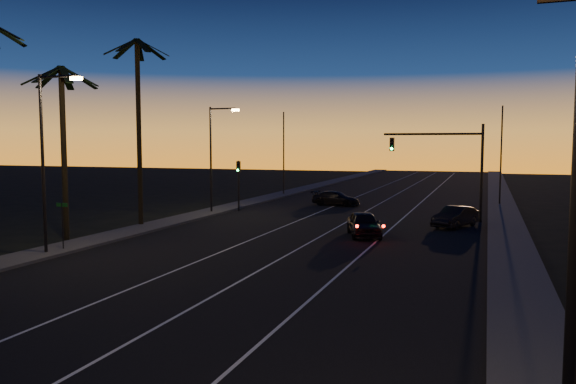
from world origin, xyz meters
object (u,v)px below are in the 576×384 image
at_px(signal_mast, 448,155).
at_px(right_car, 455,217).
at_px(lead_car, 364,224).
at_px(cross_car, 336,198).

height_order(signal_mast, right_car, signal_mast).
bearing_deg(lead_car, signal_mast, 64.52).
bearing_deg(cross_car, signal_mast, -34.17).
distance_m(lead_car, cross_car, 16.83).
distance_m(lead_car, right_car, 7.54).
xyz_separation_m(signal_mast, cross_car, (-10.12, 6.87, -4.13)).
bearing_deg(right_car, signal_mast, 103.75).
relative_size(lead_car, cross_car, 1.11).
relative_size(signal_mast, lead_car, 1.38).
distance_m(signal_mast, cross_car, 12.91).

